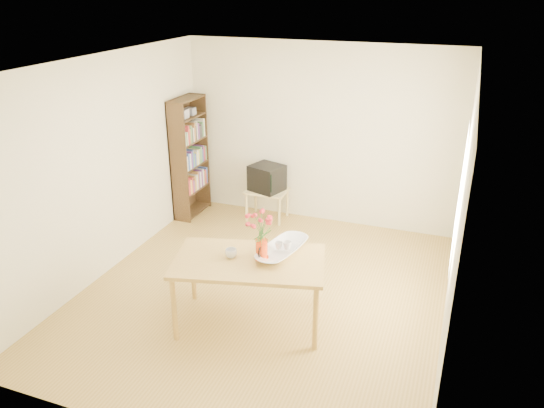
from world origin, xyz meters
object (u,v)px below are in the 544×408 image
at_px(table, 249,266).
at_px(pitcher, 262,250).
at_px(bowl, 282,233).
at_px(mug, 231,253).
at_px(television, 267,177).

distance_m(table, pitcher, 0.22).
relative_size(pitcher, bowl, 0.44).
relative_size(mug, television, 0.22).
xyz_separation_m(pitcher, bowl, (0.15, 0.18, 0.14)).
distance_m(pitcher, television, 2.65).
xyz_separation_m(mug, television, (-0.59, 2.58, -0.14)).
height_order(pitcher, mug, pitcher).
bearing_deg(mug, pitcher, 156.23).
distance_m(table, bowl, 0.48).
xyz_separation_m(table, bowl, (0.27, 0.25, 0.31)).
xyz_separation_m(pitcher, mug, (-0.30, -0.09, -0.05)).
relative_size(bowl, television, 0.91).
distance_m(pitcher, mug, 0.32).
bearing_deg(pitcher, television, 102.27).
distance_m(table, television, 2.67).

